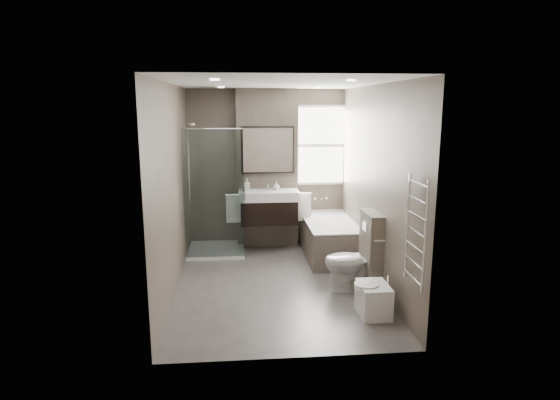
{
  "coord_description": "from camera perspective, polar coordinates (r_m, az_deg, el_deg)",
  "views": [
    {
      "loc": [
        -0.48,
        -5.89,
        2.34
      ],
      "look_at": [
        0.07,
        0.15,
        1.1
      ],
      "focal_mm": 30.0,
      "sensor_mm": 36.0,
      "label": 1
    }
  ],
  "objects": [
    {
      "name": "soap_bottle_a",
      "position": [
        7.47,
        -4.04,
        1.87
      ],
      "size": [
        0.08,
        0.08,
        0.19
      ],
      "primitive_type": "imported",
      "color": "white",
      "rests_on": "vanity"
    },
    {
      "name": "bathtub",
      "position": [
        7.42,
        5.97,
        -4.39
      ],
      "size": [
        0.75,
        1.6,
        0.57
      ],
      "color": "#5C5249",
      "rests_on": "ground"
    },
    {
      "name": "vanity",
      "position": [
        7.51,
        -1.39,
        -0.79
      ],
      "size": [
        0.95,
        0.47,
        0.66
      ],
      "color": "black",
      "rests_on": "vanity_pier"
    },
    {
      "name": "bidet",
      "position": [
        5.5,
        11.28,
        -11.72
      ],
      "size": [
        0.4,
        0.45,
        0.47
      ],
      "color": "white",
      "rests_on": "ground"
    },
    {
      "name": "cistern_box",
      "position": [
        6.17,
        11.03,
        -6.04
      ],
      "size": [
        0.19,
        0.55,
        1.0
      ],
      "color": "#5C5249",
      "rests_on": "ground"
    },
    {
      "name": "towel_radiator",
      "position": [
        4.79,
        16.24,
        -3.71
      ],
      "size": [
        0.03,
        0.49,
        1.1
      ],
      "color": "silver",
      "rests_on": "room"
    },
    {
      "name": "mirror_cabinet",
      "position": [
        7.55,
        -1.52,
        6.12
      ],
      "size": [
        0.86,
        0.08,
        0.76
      ],
      "color": "black",
      "rests_on": "vanity_pier"
    },
    {
      "name": "soap_bottle_b",
      "position": [
        7.51,
        -0.46,
        1.75
      ],
      "size": [
        0.1,
        0.1,
        0.13
      ],
      "primitive_type": "imported",
      "color": "white",
      "rests_on": "vanity"
    },
    {
      "name": "toilet",
      "position": [
        6.1,
        8.95,
        -7.43
      ],
      "size": [
        0.75,
        0.45,
        0.75
      ],
      "primitive_type": "imported",
      "rotation": [
        0.0,
        0.0,
        -1.61
      ],
      "color": "white",
      "rests_on": "ground"
    },
    {
      "name": "shower_enclosure",
      "position": [
        7.48,
        -7.1,
        -2.88
      ],
      "size": [
        0.9,
        0.9,
        2.0
      ],
      "color": "white",
      "rests_on": "ground"
    },
    {
      "name": "window",
      "position": [
        7.92,
        4.91,
        6.65
      ],
      "size": [
        0.98,
        0.06,
        1.33
      ],
      "color": "white",
      "rests_on": "room"
    },
    {
      "name": "room",
      "position": [
        6.01,
        -0.51,
        1.54
      ],
      "size": [
        2.7,
        3.9,
        2.7
      ],
      "color": "#54504E",
      "rests_on": "ground"
    },
    {
      "name": "towel_left",
      "position": [
        7.48,
        -5.66,
        -1.06
      ],
      "size": [
        0.24,
        0.06,
        0.44
      ],
      "primitive_type": "cube",
      "color": "white",
      "rests_on": "vanity_pier"
    },
    {
      "name": "towel_right",
      "position": [
        7.55,
        2.87,
        -0.89
      ],
      "size": [
        0.24,
        0.06,
        0.44
      ],
      "primitive_type": "cube",
      "color": "white",
      "rests_on": "vanity_pier"
    },
    {
      "name": "vanity_pier",
      "position": [
        7.75,
        -1.58,
        3.8
      ],
      "size": [
        1.0,
        0.25,
        2.6
      ],
      "primitive_type": "cube",
      "color": "#5C5249",
      "rests_on": "ground"
    }
  ]
}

